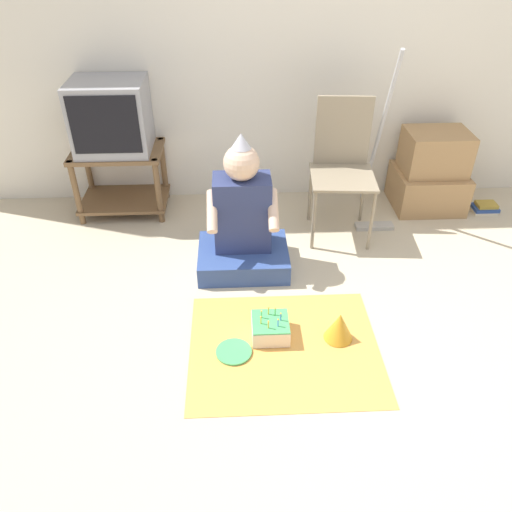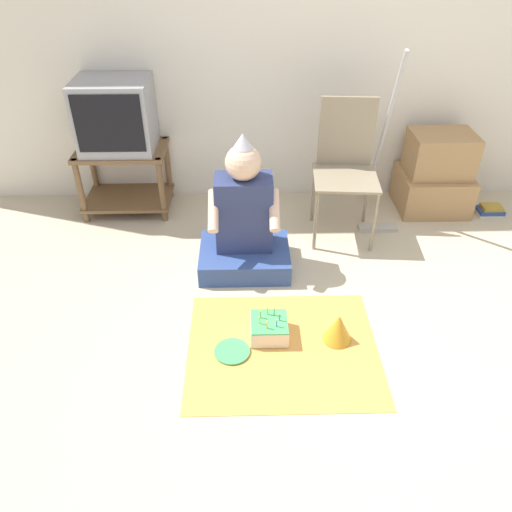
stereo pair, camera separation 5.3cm
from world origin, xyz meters
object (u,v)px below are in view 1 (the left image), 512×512
Objects in this scene: cardboard_box_stack at (430,173)px; book_pile at (485,208)px; folding_chair at (342,160)px; paper_plate at (234,352)px; birthday_cake at (270,328)px; dust_mop at (377,174)px; person_seated at (243,226)px; party_hat_blue at (339,326)px; tv at (111,116)px.

cardboard_box_stack is 0.52m from book_pile.
folding_chair is at bearing -159.00° from cardboard_box_stack.
birthday_cake is at bearing 31.09° from paper_plate.
dust_mop is 6.54× the size of paper_plate.
dust_mop is 1.12m from person_seated.
person_seated reaches higher than paper_plate.
cardboard_box_stack is at bearing 46.75° from birthday_cake.
cardboard_box_stack is at bearing 56.64° from party_hat_blue.
paper_plate is (-0.77, -1.25, -0.53)m from folding_chair.
party_hat_blue is at bearing 8.36° from paper_plate.
party_hat_blue reaches higher than book_pile.
tv reaches higher than book_pile.
birthday_cake is at bearing -79.13° from person_seated.
dust_mop is (-0.48, -0.20, 0.10)m from cardboard_box_stack.
folding_chair is 1.04× the size of person_seated.
cardboard_box_stack is 2.20m from paper_plate.
tv is 1.94m from dust_mop.
paper_plate is at bearing -121.76° from folding_chair.
book_pile is 0.21× the size of person_seated.
tv is 1.92m from birthday_cake.
folding_chair is at bearing -11.72° from tv.
person_seated is (-1.47, -0.73, 0.03)m from cardboard_box_stack.
folding_chair is 0.74× the size of dust_mop.
book_pile reaches higher than paper_plate.
tv reaches higher than paper_plate.
dust_mop is at bearing 54.94° from birthday_cake.
book_pile is at bearing 35.59° from paper_plate.
tv is 0.41× the size of dust_mop.
birthday_cake is at bearing -116.80° from folding_chair.
book_pile is (1.21, 0.17, -0.50)m from folding_chair.
folding_chair is at bearing 32.05° from person_seated.
paper_plate is (-1.98, -1.42, -0.02)m from book_pile.
dust_mop reaches higher than folding_chair.
cardboard_box_stack is 0.67× the size of person_seated.
tv reaches higher than party_hat_blue.
birthday_cake is 0.24m from paper_plate.
birthday_cake is (1.03, -1.46, -0.70)m from tv.
birthday_cake is (-1.34, -1.42, -0.22)m from cardboard_box_stack.
person_seated is 0.74m from birthday_cake.
party_hat_blue is at bearing -55.01° from person_seated.
folding_chair is 4.61× the size of birthday_cake.
dust_mop is at bearing -7.25° from tv.
birthday_cake reaches higher than paper_plate.
tv reaches higher than cardboard_box_stack.
dust_mop reaches higher than tv.
folding_chair reaches higher than birthday_cake.
book_pile is at bearing 4.69° from dust_mop.
party_hat_blue is 0.88× the size of paper_plate.
party_hat_blue is at bearing -110.87° from dust_mop.
birthday_cake is 1.06× the size of paper_plate.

